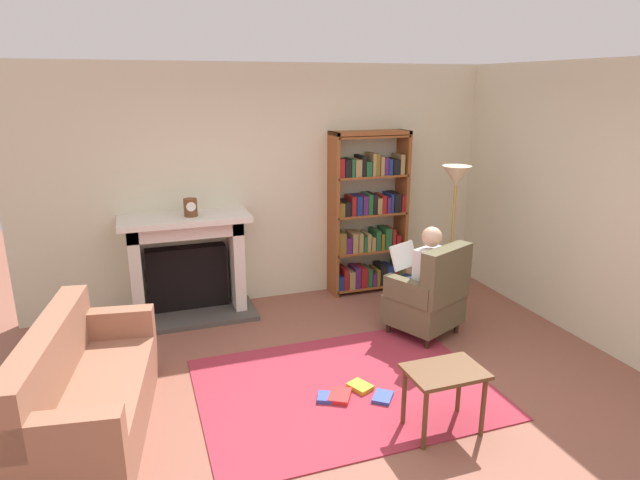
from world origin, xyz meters
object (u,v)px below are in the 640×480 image
object	(u,v)px
fireplace	(187,263)
sofa_floral	(85,394)
bookshelf	(368,217)
floor_lamp	(456,188)
side_table	(445,380)
mantel_clock	(191,207)
armchair_reading	(430,296)
seated_reader	(421,275)

from	to	relation	value
fireplace	sofa_floral	size ratio (longest dim) A/B	0.77
fireplace	bookshelf	xyz separation A→B (m)	(2.16, 0.04, 0.33)
floor_lamp	side_table	bearing A→B (deg)	-123.10
fireplace	side_table	bearing A→B (deg)	-61.04
mantel_clock	floor_lamp	distance (m)	2.89
armchair_reading	sofa_floral	bearing A→B (deg)	-13.90
fireplace	armchair_reading	world-z (taller)	fireplace
mantel_clock	armchair_reading	world-z (taller)	mantel_clock
sofa_floral	floor_lamp	bearing A→B (deg)	-62.73
mantel_clock	sofa_floral	world-z (taller)	mantel_clock
armchair_reading	floor_lamp	world-z (taller)	floor_lamp
fireplace	side_table	xyz separation A→B (m)	(1.53, -2.76, -0.18)
bookshelf	floor_lamp	bearing A→B (deg)	-43.20
bookshelf	side_table	size ratio (longest dim) A/B	3.48
mantel_clock	seated_reader	world-z (taller)	mantel_clock
fireplace	mantel_clock	world-z (taller)	mantel_clock
floor_lamp	fireplace	bearing A→B (deg)	167.27
bookshelf	floor_lamp	distance (m)	1.09
bookshelf	armchair_reading	distance (m)	1.47
mantel_clock	floor_lamp	world-z (taller)	floor_lamp
seated_reader	sofa_floral	size ratio (longest dim) A/B	0.64
sofa_floral	armchair_reading	bearing A→B (deg)	-70.53
armchair_reading	bookshelf	bearing A→B (deg)	-111.52
mantel_clock	armchair_reading	distance (m)	2.62
fireplace	side_table	size ratio (longest dim) A/B	2.47
armchair_reading	floor_lamp	size ratio (longest dim) A/B	0.60
mantel_clock	armchair_reading	xyz separation A→B (m)	(2.17, -1.24, -0.81)
fireplace	armchair_reading	distance (m)	2.61
bookshelf	seated_reader	world-z (taller)	bookshelf
floor_lamp	armchair_reading	bearing A→B (deg)	-134.19
bookshelf	floor_lamp	size ratio (longest dim) A/B	1.21
mantel_clock	fireplace	bearing A→B (deg)	123.56
side_table	fireplace	bearing A→B (deg)	118.96
mantel_clock	seated_reader	bearing A→B (deg)	-28.07
seated_reader	side_table	world-z (taller)	seated_reader
armchair_reading	floor_lamp	distance (m)	1.33
mantel_clock	side_table	bearing A→B (deg)	-61.22
fireplace	armchair_reading	xyz separation A→B (m)	(2.23, -1.34, -0.17)
bookshelf	armchair_reading	world-z (taller)	bookshelf
fireplace	sofa_floral	bearing A→B (deg)	-115.96
mantel_clock	side_table	xyz separation A→B (m)	(1.46, -2.66, -0.82)
mantel_clock	bookshelf	world-z (taller)	bookshelf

